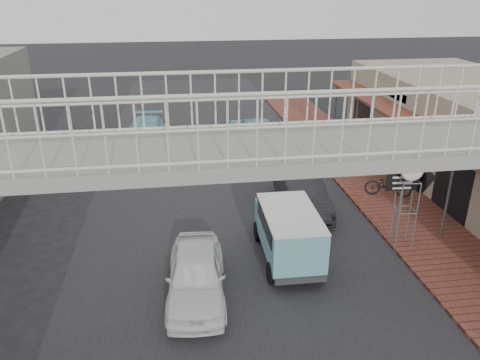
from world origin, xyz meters
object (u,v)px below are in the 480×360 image
object	(u,v)px
angkot_van	(288,228)
arrow_sign	(425,179)
street_clock	(411,173)
angkot_far	(146,134)
motorcycle_far	(339,134)
white_hatchback	(196,275)
dark_sedan	(302,192)
angkot_curb	(255,131)
motorcycle_near	(388,185)

from	to	relation	value
angkot_van	arrow_sign	distance (m)	4.49
street_clock	arrow_sign	distance (m)	0.62
angkot_far	angkot_van	world-z (taller)	angkot_van
angkot_van	arrow_sign	xyz separation A→B (m)	(4.32, 0.30, 1.21)
angkot_far	motorcycle_far	size ratio (longest dim) A/B	2.53
street_clock	white_hatchback	bearing A→B (deg)	-159.61
dark_sedan	angkot_far	size ratio (longest dim) A/B	0.86
angkot_van	angkot_curb	bearing A→B (deg)	86.23
white_hatchback	angkot_van	distance (m)	3.19
angkot_van	motorcycle_near	xyz separation A→B (m)	(4.94, 3.76, -0.52)
white_hatchback	street_clock	xyz separation A→B (m)	(6.59, 1.59, 1.89)
angkot_van	motorcycle_near	world-z (taller)	angkot_van
white_hatchback	angkot_far	world-z (taller)	angkot_far
dark_sedan	motorcycle_far	bearing A→B (deg)	61.87
angkot_far	street_clock	size ratio (longest dim) A/B	1.60
angkot_far	arrow_sign	size ratio (longest dim) A/B	1.74
angkot_far	motorcycle_far	bearing A→B (deg)	-6.78
angkot_curb	angkot_far	world-z (taller)	angkot_far
motorcycle_near	white_hatchback	bearing A→B (deg)	144.45
arrow_sign	angkot_curb	bearing A→B (deg)	110.69
white_hatchback	angkot_van	bearing A→B (deg)	30.06
angkot_curb	angkot_van	xyz separation A→B (m)	(-0.95, -11.24, 0.41)
angkot_curb	motorcycle_far	bearing A→B (deg)	163.63
angkot_van	arrow_sign	world-z (taller)	arrow_sign
angkot_far	street_clock	xyz separation A→B (m)	(8.41, -11.36, 1.86)
angkot_curb	arrow_sign	world-z (taller)	arrow_sign
white_hatchback	angkot_far	bearing A→B (deg)	101.92
dark_sedan	street_clock	xyz separation A→B (m)	(2.42, -3.13, 1.87)
angkot_curb	angkot_van	size ratio (longest dim) A/B	1.39
motorcycle_near	street_clock	world-z (taller)	street_clock
dark_sedan	street_clock	bearing A→B (deg)	-51.35
motorcycle_far	street_clock	distance (m)	10.26
street_clock	arrow_sign	world-z (taller)	street_clock
angkot_van	street_clock	bearing A→B (deg)	4.08
dark_sedan	motorcycle_near	world-z (taller)	dark_sedan
white_hatchback	motorcycle_near	xyz separation A→B (m)	(7.78, 5.16, -0.08)
dark_sedan	angkot_curb	xyz separation A→B (m)	(-0.38, 7.91, 0.01)
dark_sedan	arrow_sign	xyz separation A→B (m)	(2.98, -3.03, 1.62)
motorcycle_far	white_hatchback	bearing A→B (deg)	148.16
dark_sedan	angkot_far	xyz separation A→B (m)	(-5.99, 8.23, 0.02)
white_hatchback	dark_sedan	bearing A→B (deg)	52.45
dark_sedan	arrow_sign	bearing A→B (deg)	-44.45
dark_sedan	angkot_van	size ratio (longest dim) A/B	1.15
angkot_van	arrow_sign	bearing A→B (deg)	5.08
angkot_van	angkot_far	bearing A→B (deg)	113.01
motorcycle_far	angkot_van	bearing A→B (deg)	155.95
angkot_curb	angkot_van	bearing A→B (deg)	82.90
dark_sedan	motorcycle_near	distance (m)	3.63
white_hatchback	angkot_far	distance (m)	13.08
angkot_curb	motorcycle_near	world-z (taller)	angkot_curb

